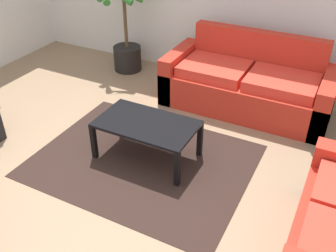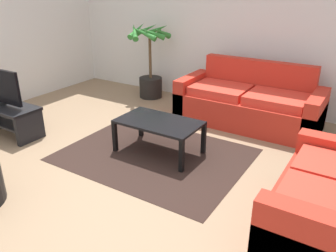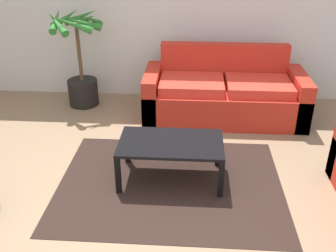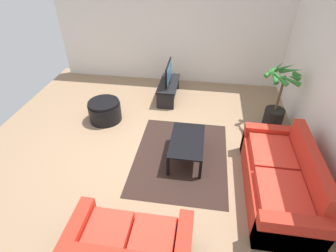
{
  "view_description": "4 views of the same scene",
  "coord_description": "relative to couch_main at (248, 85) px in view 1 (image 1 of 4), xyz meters",
  "views": [
    {
      "loc": [
        1.88,
        -2.01,
        2.51
      ],
      "look_at": [
        0.45,
        0.78,
        0.46
      ],
      "focal_mm": 40.89,
      "sensor_mm": 36.0,
      "label": 1
    },
    {
      "loc": [
        2.33,
        -2.39,
        1.99
      ],
      "look_at": [
        0.59,
        0.38,
        0.59
      ],
      "focal_mm": 36.37,
      "sensor_mm": 36.0,
      "label": 2
    },
    {
      "loc": [
        0.39,
        -2.49,
        2.28
      ],
      "look_at": [
        0.17,
        0.84,
        0.57
      ],
      "focal_mm": 41.59,
      "sensor_mm": 36.0,
      "label": 3
    },
    {
      "loc": [
        3.8,
        0.98,
        3.36
      ],
      "look_at": [
        0.16,
        0.44,
        0.66
      ],
      "focal_mm": 27.9,
      "sensor_mm": 36.0,
      "label": 4
    }
  ],
  "objects": [
    {
      "name": "area_rug",
      "position": [
        -0.61,
        -1.6,
        -0.3
      ],
      "size": [
        2.2,
        1.7,
        0.01
      ],
      "primitive_type": "cube",
      "color": "black",
      "rests_on": "ground"
    },
    {
      "name": "ground_plane",
      "position": [
        -0.8,
        -2.28,
        -0.3
      ],
      "size": [
        6.6,
        6.6,
        0.0
      ],
      "primitive_type": "plane",
      "color": "#937556"
    },
    {
      "name": "coffee_table",
      "position": [
        -0.61,
        -1.5,
        0.07
      ],
      "size": [
        1.01,
        0.59,
        0.42
      ],
      "color": "black",
      "rests_on": "ground"
    },
    {
      "name": "potted_palm",
      "position": [
        -1.96,
        0.26,
        0.26
      ],
      "size": [
        0.77,
        0.75,
        1.33
      ],
      "color": "black",
      "rests_on": "ground"
    },
    {
      "name": "couch_main",
      "position": [
        0.0,
        0.0,
        0.0
      ],
      "size": [
        2.06,
        0.9,
        0.9
      ],
      "color": "red",
      "rests_on": "ground"
    }
  ]
}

